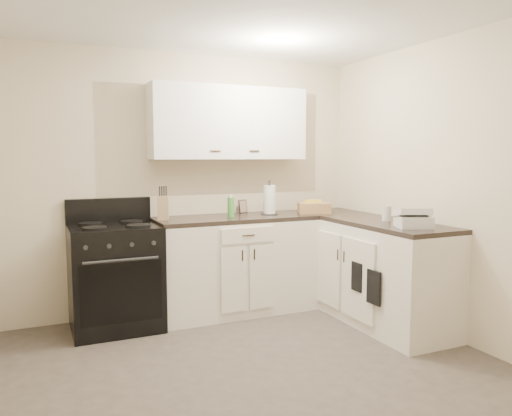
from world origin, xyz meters
name	(u,v)px	position (x,y,z in m)	size (l,w,h in m)	color
floor	(260,381)	(0.00, 0.00, 0.00)	(3.60, 3.60, 0.00)	#473F38
wall_back	(183,184)	(0.00, 1.80, 1.25)	(3.60, 3.60, 0.00)	beige
wall_right	(464,190)	(1.80, 0.00, 1.25)	(3.60, 3.60, 0.00)	beige
wall_front	(492,239)	(0.00, -1.80, 1.25)	(3.60, 3.60, 0.00)	beige
base_cabinets_back	(235,266)	(0.43, 1.50, 0.45)	(1.55, 0.60, 0.90)	white
base_cabinets_right	(366,270)	(1.50, 0.85, 0.45)	(0.60, 1.90, 0.90)	white
countertop_back	(235,218)	(0.43, 1.50, 0.92)	(1.55, 0.60, 0.04)	black
countertop_right	(367,220)	(1.50, 0.85, 0.92)	(0.60, 1.90, 0.04)	black
upper_cabinets	(229,123)	(0.43, 1.65, 1.84)	(1.55, 0.30, 0.70)	white
stove	(115,277)	(-0.72, 1.48, 0.46)	(0.76, 0.65, 0.92)	black
knife_block	(163,208)	(-0.27, 1.53, 1.05)	(0.10, 0.09, 0.22)	tan
paper_towel	(269,200)	(0.80, 1.51, 1.08)	(0.12, 0.12, 0.29)	white
soap_bottle	(231,207)	(0.37, 1.47, 1.03)	(0.06, 0.06, 0.19)	green
picture_frame	(243,206)	(0.61, 1.75, 1.01)	(0.11, 0.01, 0.13)	black
wicker_basket	(314,208)	(1.26, 1.43, 0.99)	(0.32, 0.21, 0.11)	tan
countertop_grill	(414,222)	(1.47, 0.20, 0.99)	(0.26, 0.24, 0.10)	silver
glass_jar	(387,213)	(1.53, 0.62, 1.01)	(0.08, 0.08, 0.14)	silver
oven_mitt_near	(374,287)	(1.18, 0.32, 0.44)	(0.02, 0.16, 0.28)	black
oven_mitt_far	(357,277)	(1.18, 0.55, 0.48)	(0.02, 0.15, 0.25)	black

